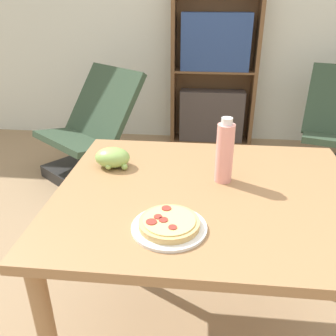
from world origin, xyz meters
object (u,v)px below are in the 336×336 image
object	(u,v)px
drink_bottle	(225,152)
bookshelf	(214,77)
pizza_on_plate	(169,225)
grape_bunch	(113,157)
lounge_chair_near	(91,144)

from	to	relation	value
drink_bottle	bookshelf	world-z (taller)	bookshelf
pizza_on_plate	bookshelf	bearing A→B (deg)	86.28
pizza_on_plate	drink_bottle	size ratio (longest dim) A/B	0.93
grape_bunch	bookshelf	bearing A→B (deg)	78.73
lounge_chair_near	bookshelf	size ratio (longest dim) A/B	0.67
pizza_on_plate	lounge_chair_near	bearing A→B (deg)	115.11
lounge_chair_near	pizza_on_plate	bearing A→B (deg)	-27.08
grape_bunch	bookshelf	distance (m)	2.32
bookshelf	pizza_on_plate	bearing A→B (deg)	-93.72
grape_bunch	drink_bottle	world-z (taller)	drink_bottle
grape_bunch	lounge_chair_near	distance (m)	1.57
pizza_on_plate	drink_bottle	xyz separation A→B (m)	(0.17, 0.34, 0.10)
pizza_on_plate	bookshelf	world-z (taller)	bookshelf
lounge_chair_near	bookshelf	distance (m)	1.41
pizza_on_plate	lounge_chair_near	distance (m)	2.04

